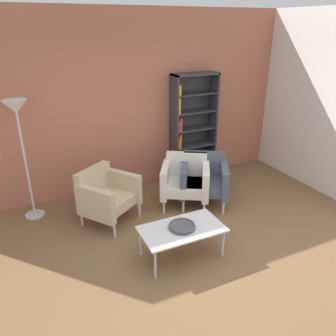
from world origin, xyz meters
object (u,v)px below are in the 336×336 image
object	(u,v)px
armchair_spare_guest	(185,180)
floor_lamp_torchiere	(18,122)
bookshelf_tall	(191,130)
decorative_bowl	(182,226)
armchair_by_bookshelf	(106,195)
armchair_corner_red	(204,179)
coffee_table_low	(182,230)

from	to	relation	value
armchair_spare_guest	floor_lamp_torchiere	size ratio (longest dim) A/B	0.54
bookshelf_tall	armchair_spare_guest	world-z (taller)	bookshelf_tall
decorative_bowl	armchair_spare_guest	bearing A→B (deg)	60.22
decorative_bowl	armchair_by_bookshelf	distance (m)	1.33
armchair_spare_guest	armchair_corner_red	xyz separation A→B (m)	(0.27, -0.09, 0.00)
bookshelf_tall	floor_lamp_torchiere	world-z (taller)	bookshelf_tall
decorative_bowl	armchair_spare_guest	xyz separation A→B (m)	(0.66, 1.15, -0.02)
armchair_spare_guest	decorative_bowl	bearing A→B (deg)	-89.01
floor_lamp_torchiere	coffee_table_low	bearing A→B (deg)	-48.75
bookshelf_tall	armchair_corner_red	size ratio (longest dim) A/B	2.04
bookshelf_tall	coffee_table_low	world-z (taller)	bookshelf_tall
armchair_by_bookshelf	armchair_corner_red	bearing A→B (deg)	-40.50
bookshelf_tall	armchair_corner_red	bearing A→B (deg)	-105.49
bookshelf_tall	armchair_corner_red	distance (m)	1.08
bookshelf_tall	armchair_corner_red	world-z (taller)	bookshelf_tall
bookshelf_tall	floor_lamp_torchiere	size ratio (longest dim) A/B	1.09
armchair_by_bookshelf	coffee_table_low	bearing A→B (deg)	-98.88
armchair_corner_red	decorative_bowl	bearing A→B (deg)	-101.41
coffee_table_low	decorative_bowl	world-z (taller)	decorative_bowl
bookshelf_tall	floor_lamp_torchiere	distance (m)	2.80
coffee_table_low	armchair_by_bookshelf	distance (m)	1.33
floor_lamp_torchiere	armchair_spare_guest	bearing A→B (deg)	-15.77
bookshelf_tall	decorative_bowl	bearing A→B (deg)	-120.99
armchair_by_bookshelf	floor_lamp_torchiere	xyz separation A→B (m)	(-0.96, 0.58, 1.03)
armchair_corner_red	coffee_table_low	bearing A→B (deg)	-101.41
armchair_spare_guest	armchair_corner_red	size ratio (longest dim) A/B	1.00
armchair_corner_red	floor_lamp_torchiere	xyz separation A→B (m)	(-2.49, 0.72, 1.03)
armchair_spare_guest	armchair_by_bookshelf	bearing A→B (deg)	-151.19
bookshelf_tall	armchair_spare_guest	distance (m)	1.11
bookshelf_tall	armchair_spare_guest	size ratio (longest dim) A/B	2.03
coffee_table_low	bookshelf_tall	bearing A→B (deg)	59.01
decorative_bowl	armchair_by_bookshelf	world-z (taller)	armchair_by_bookshelf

